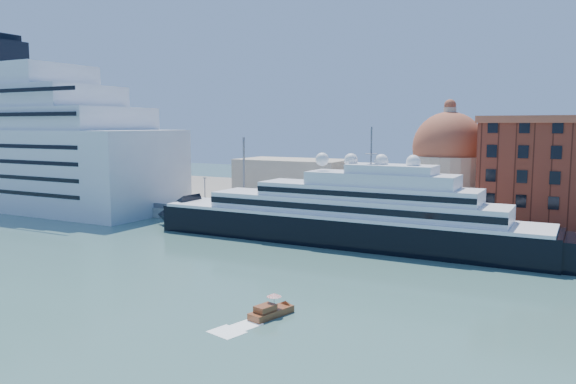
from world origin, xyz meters
The scene contains 9 objects.
ground centered at (0.00, 0.00, 0.00)m, with size 400.00×400.00×0.00m, color #3B675D.
quay centered at (0.00, 34.00, 1.25)m, with size 180.00×10.00×2.50m, color gray.
land centered at (0.00, 75.00, 1.00)m, with size 260.00×72.00×2.00m, color slate.
quay_fence centered at (0.00, 29.50, 3.10)m, with size 180.00×0.10×1.20m, color slate.
superyacht centered at (6.54, 23.00, 4.64)m, with size 89.95×12.47×26.88m.
service_barge centered at (-57.01, 20.02, 0.70)m, with size 11.18×5.16×2.42m.
water_taxi centered at (18.31, -20.97, 0.71)m, with size 3.54×6.51×2.94m.
church centered at (6.39, 57.72, 10.91)m, with size 66.00×18.00×25.50m.
lamp_posts centered at (-12.67, 32.27, 9.84)m, with size 120.80×2.40×18.00m.
Camera 1 is at (51.58, -78.43, 23.31)m, focal length 35.00 mm.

